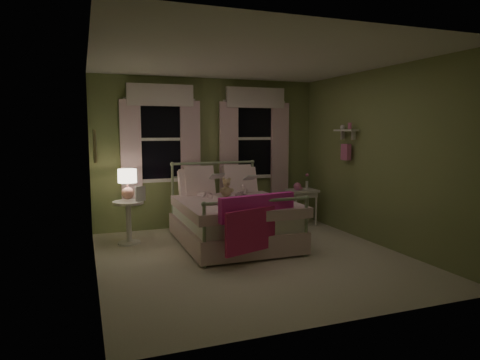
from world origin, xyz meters
name	(u,v)px	position (x,y,z in m)	size (l,w,h in m)	color
room_shell	(253,161)	(0.00, 0.00, 1.30)	(4.20, 4.20, 4.20)	white
bed	(232,218)	(-0.02, 0.80, 0.38)	(1.58, 2.04, 1.18)	white
pink_throw	(258,216)	(-0.02, -0.22, 0.61)	(1.10, 0.43, 0.71)	#FF31B9
child_left	(206,177)	(-0.30, 1.23, 0.97)	(0.29, 0.19, 0.80)	#F7D1DD
child_right	(240,179)	(0.26, 1.23, 0.92)	(0.34, 0.26, 0.70)	#F7D1DD
book_left	(211,179)	(-0.30, 0.98, 0.96)	(0.20, 0.27, 0.03)	beige
book_right	(245,181)	(0.26, 0.98, 0.92)	(0.20, 0.27, 0.02)	beige
teddy_bear	(226,189)	(-0.02, 1.07, 0.79)	(0.22, 0.18, 0.30)	tan
nightstand_left	(129,216)	(-1.49, 1.29, 0.42)	(0.46, 0.46, 0.65)	white
table_lamp	(127,181)	(-1.49, 1.29, 0.95)	(0.27, 0.27, 0.45)	#F1A08E
book_nightstand	(136,201)	(-1.39, 1.21, 0.66)	(0.16, 0.22, 0.02)	beige
nightstand_right	(302,195)	(1.55, 1.50, 0.55)	(0.50, 0.40, 0.64)	white
pink_toy	(297,187)	(1.45, 1.50, 0.71)	(0.14, 0.19, 0.14)	pink
bud_vase	(307,181)	(1.67, 1.55, 0.79)	(0.06, 0.06, 0.28)	white
window_left	(161,135)	(-0.85, 2.03, 1.62)	(1.34, 0.13, 1.96)	black
window_right	(255,135)	(0.85, 2.03, 1.62)	(1.34, 0.13, 1.96)	black
wall_shelf	(346,141)	(1.90, 0.70, 1.52)	(0.15, 0.50, 0.60)	white
framed_picture	(95,146)	(-1.95, 0.60, 1.50)	(0.03, 0.32, 0.42)	beige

